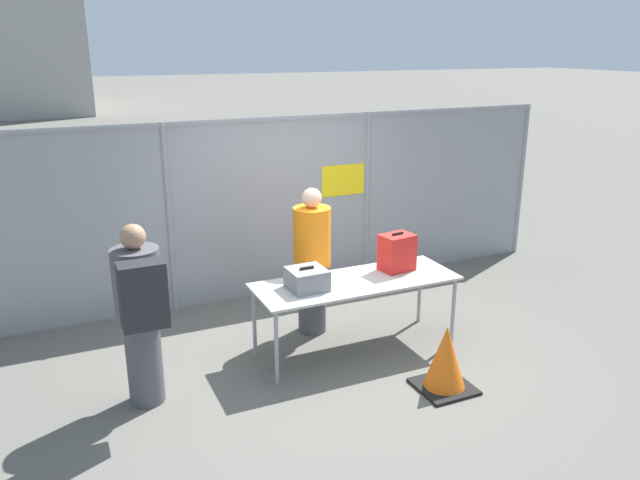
# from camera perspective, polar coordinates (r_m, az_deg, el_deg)

# --- Properties ---
(ground_plane) EXTENTS (120.00, 120.00, 0.00)m
(ground_plane) POSITION_cam_1_polar(r_m,az_deg,el_deg) (6.64, 1.42, -9.98)
(ground_plane) COLOR #605E56
(fence_section) EXTENTS (7.88, 0.07, 2.24)m
(fence_section) POSITION_cam_1_polar(r_m,az_deg,el_deg) (7.76, -4.15, 3.34)
(fence_section) COLOR gray
(fence_section) RESTS_ON ground_plane
(inspection_table) EXTENTS (2.10, 0.76, 0.78)m
(inspection_table) POSITION_cam_1_polar(r_m,az_deg,el_deg) (6.35, 3.31, -4.16)
(inspection_table) COLOR #B2B2AD
(inspection_table) RESTS_ON ground_plane
(suitcase_grey) EXTENTS (0.36, 0.36, 0.23)m
(suitcase_grey) POSITION_cam_1_polar(r_m,az_deg,el_deg) (6.07, -1.21, -3.58)
(suitcase_grey) COLOR slate
(suitcase_grey) RESTS_ON inspection_table
(suitcase_red) EXTENTS (0.37, 0.30, 0.41)m
(suitcase_red) POSITION_cam_1_polar(r_m,az_deg,el_deg) (6.59, 7.05, -1.13)
(suitcase_red) COLOR red
(suitcase_red) RESTS_ON inspection_table
(traveler_hooded) EXTENTS (0.41, 0.63, 1.65)m
(traveler_hooded) POSITION_cam_1_polar(r_m,az_deg,el_deg) (5.53, -16.08, -6.17)
(traveler_hooded) COLOR #4C4C51
(traveler_hooded) RESTS_ON ground_plane
(security_worker_near) EXTENTS (0.40, 0.40, 1.63)m
(security_worker_near) POSITION_cam_1_polar(r_m,az_deg,el_deg) (6.73, -0.74, -1.78)
(security_worker_near) COLOR #4C4C51
(security_worker_near) RESTS_ON ground_plane
(utility_trailer) EXTENTS (4.07, 2.02, 0.73)m
(utility_trailer) POSITION_cam_1_polar(r_m,az_deg,el_deg) (9.87, -4.02, 1.98)
(utility_trailer) COLOR white
(utility_trailer) RESTS_ON ground_plane
(traffic_cone) EXTENTS (0.50, 0.50, 0.63)m
(traffic_cone) POSITION_cam_1_polar(r_m,az_deg,el_deg) (5.94, 11.40, -10.68)
(traffic_cone) COLOR black
(traffic_cone) RESTS_ON ground_plane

